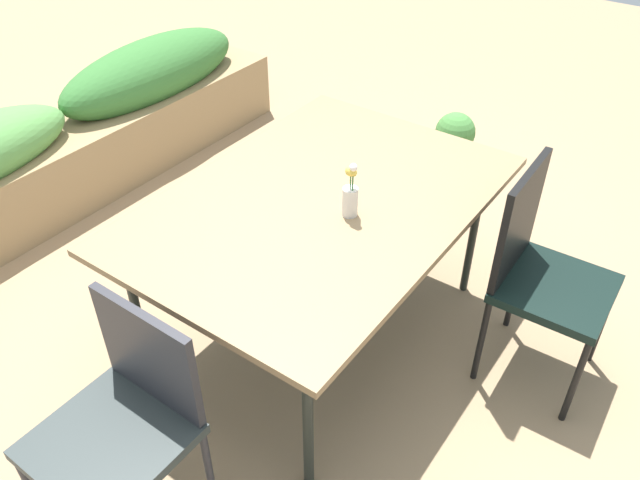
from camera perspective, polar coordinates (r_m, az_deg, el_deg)
ground_plane at (r=3.16m, az=-1.36°, el=-7.43°), size 12.00×12.00×0.00m
dining_table at (r=2.66m, az=-0.00°, el=2.89°), size 1.64×1.14×0.77m
chair_near_right at (r=2.75m, az=19.06°, el=-2.30°), size 0.45×0.45×0.98m
chair_end_left at (r=2.25m, az=-17.06°, el=-14.80°), size 0.46×0.46×0.88m
flower_vase at (r=2.49m, az=2.73°, el=4.07°), size 0.06×0.06×0.24m
planter_box at (r=4.20m, az=-21.33°, el=8.32°), size 3.14×0.53×0.76m
potted_plant at (r=4.17m, az=11.81°, el=8.23°), size 0.25×0.25×0.46m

